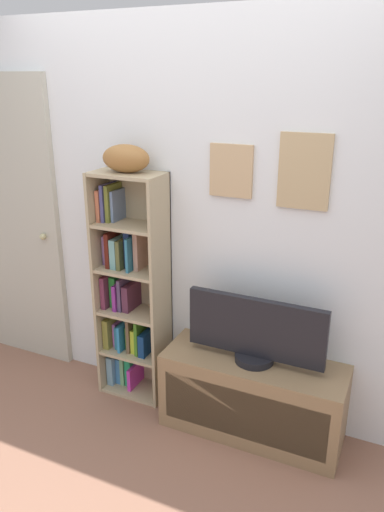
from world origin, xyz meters
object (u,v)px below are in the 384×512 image
bookshelf (129,294)px  television (255,331)px  tv_stand (252,397)px  door (10,224)px  football (126,158)px

bookshelf → television: size_ratio=1.88×
tv_stand → door: door is taller
television → door: size_ratio=0.39×
bookshelf → tv_stand: (0.87, -0.09, -0.45)m
football → tv_stand: size_ratio=0.27×
television → door: door is taller
football → television: bearing=-4.5°
bookshelf → football: bearing=-35.7°
football → television: football is taller
tv_stand → door: (-1.88, 0.17, 0.77)m
television → door: bearing=175.0°
door → television: bearing=-5.0°
football → tv_stand: 1.56m
bookshelf → tv_stand: bearing=-6.2°
football → tv_stand: (0.83, -0.07, -1.32)m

